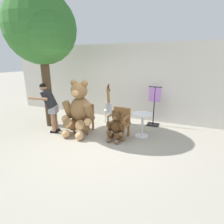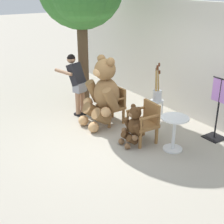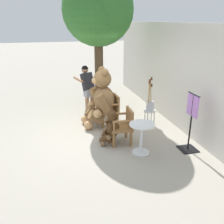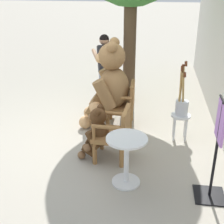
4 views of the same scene
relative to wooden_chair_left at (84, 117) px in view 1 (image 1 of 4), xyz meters
name	(u,v)px [view 1 (image 1 of 4)]	position (x,y,z in m)	size (l,w,h in m)	color
ground_plane	(93,140)	(0.60, -0.55, -0.46)	(60.00, 60.00, 0.00)	#A8A091
back_wall	(122,82)	(0.60, 1.85, 0.94)	(10.00, 0.16, 2.80)	beige
wooden_chair_left	(84,117)	(0.00, 0.00, 0.00)	(0.57, 0.53, 0.86)	olive
wooden_chair_right	(120,122)	(1.21, 0.00, 0.00)	(0.59, 0.56, 0.86)	olive
teddy_bear_large	(79,108)	(0.00, -0.27, 0.35)	(0.99, 0.94, 1.66)	olive
teddy_bear_small	(116,126)	(1.20, -0.29, -0.03)	(0.52, 0.51, 0.87)	#4C3019
person_visitor	(50,104)	(-0.91, -0.48, 0.46)	(0.71, 0.63, 1.55)	black
white_stool	(109,113)	(0.40, 1.05, -0.11)	(0.34, 0.34, 0.46)	silver
brush_bucket	(109,105)	(0.40, 1.05, 0.20)	(0.22, 0.22, 0.95)	silver
round_side_table	(142,122)	(1.84, 0.24, -0.01)	(0.56, 0.56, 0.72)	silver
patio_tree	(42,30)	(-1.28, -0.08, 2.61)	(2.27, 2.16, 4.22)	#473523
clothing_display_stand	(154,105)	(1.97, 1.37, 0.26)	(0.44, 0.40, 1.36)	black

